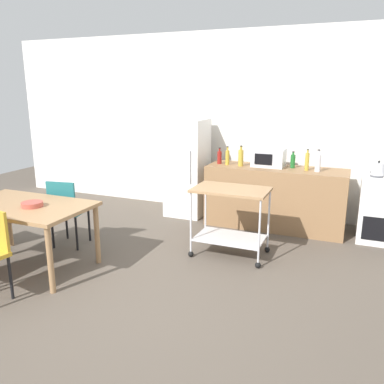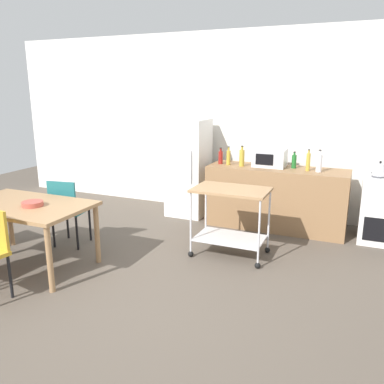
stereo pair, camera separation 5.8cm
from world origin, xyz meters
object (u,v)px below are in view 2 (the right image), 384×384
(bottle_soda, at_px, (221,157))
(bottle_hot_sauce, at_px, (308,162))
(microwave, at_px, (270,158))
(stove_oven, at_px, (384,209))
(kitchen_cart, at_px, (231,211))
(dining_table, at_px, (24,210))
(refrigerator, at_px, (188,168))
(chair_teal, at_px, (68,208))
(fruit_bowl, at_px, (32,204))
(bottle_sparkling_water, at_px, (319,163))
(kettle, at_px, (380,169))
(bottle_vinegar, at_px, (294,161))
(bottle_soy_sauce, at_px, (228,157))
(bottle_sesame_oil, at_px, (242,158))

(bottle_soda, relative_size, bottle_hot_sauce, 0.82)
(bottle_soda, xyz_separation_m, microwave, (0.74, 0.07, 0.03))
(stove_oven, distance_m, kitchen_cart, 2.16)
(dining_table, height_order, kitchen_cart, kitchen_cart)
(refrigerator, xyz_separation_m, bottle_hot_sauce, (1.87, -0.13, 0.25))
(stove_oven, xyz_separation_m, bottle_soda, (-2.32, -0.02, 0.55))
(kitchen_cart, bearing_deg, chair_teal, -164.91)
(fruit_bowl, bearing_deg, bottle_soda, 62.06)
(dining_table, xyz_separation_m, kitchen_cart, (2.06, 1.22, -0.10))
(bottle_sparkling_water, bearing_deg, kitchen_cart, -126.28)
(stove_oven, xyz_separation_m, kettle, (-0.12, -0.10, 0.55))
(microwave, height_order, bottle_vinegar, microwave)
(bottle_soy_sauce, relative_size, bottle_sparkling_water, 0.91)
(stove_oven, bearing_deg, kitchen_cart, -144.19)
(dining_table, distance_m, bottle_soy_sauce, 2.94)
(stove_oven, xyz_separation_m, kitchen_cart, (-1.75, -1.26, 0.12))
(microwave, relative_size, bottle_vinegar, 1.92)
(bottle_sesame_oil, bearing_deg, bottle_soy_sauce, 174.23)
(dining_table, relative_size, bottle_sparkling_water, 4.90)
(kitchen_cart, distance_m, bottle_vinegar, 1.48)
(refrigerator, xyz_separation_m, bottle_soda, (0.58, -0.10, 0.23))
(chair_teal, xyz_separation_m, bottle_soda, (1.45, 1.79, 0.48))
(dining_table, relative_size, bottle_soda, 6.11)
(chair_teal, distance_m, bottle_soy_sauce, 2.42)
(bottle_soy_sauce, height_order, bottle_sparkling_water, bottle_sparkling_water)
(refrigerator, distance_m, bottle_soy_sauce, 0.77)
(bottle_sesame_oil, bearing_deg, bottle_sparkling_water, 0.42)
(refrigerator, height_order, fruit_bowl, refrigerator)
(refrigerator, height_order, bottle_sparkling_water, refrigerator)
(stove_oven, height_order, microwave, microwave)
(refrigerator, bearing_deg, bottle_soy_sauce, -11.12)
(fruit_bowl, height_order, kettle, kettle)
(stove_oven, relative_size, kitchen_cart, 1.01)
(bottle_soda, height_order, bottle_vinegar, bottle_soda)
(bottle_hot_sauce, bearing_deg, refrigerator, 176.17)
(dining_table, distance_m, refrigerator, 2.72)
(dining_table, xyz_separation_m, microwave, (2.22, 2.53, 0.36))
(dining_table, relative_size, kitchen_cart, 1.65)
(refrigerator, bearing_deg, microwave, -1.50)
(dining_table, xyz_separation_m, bottle_vinegar, (2.57, 2.54, 0.33))
(dining_table, distance_m, kettle, 4.40)
(microwave, xyz_separation_m, bottle_hot_sauce, (0.56, -0.09, -0.00))
(microwave, distance_m, fruit_bowl, 3.29)
(microwave, distance_m, bottle_sparkling_water, 0.72)
(dining_table, bearing_deg, kettle, 32.86)
(kitchen_cart, distance_m, bottle_soy_sauce, 1.35)
(kitchen_cart, relative_size, bottle_hot_sauce, 3.03)
(bottle_vinegar, distance_m, bottle_sparkling_water, 0.38)
(bottle_sesame_oil, distance_m, kettle, 1.85)
(stove_oven, bearing_deg, fruit_bowl, -145.43)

